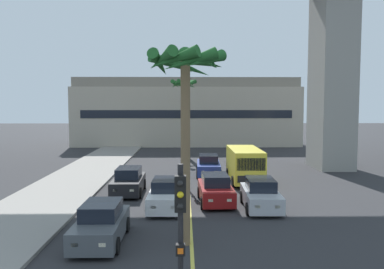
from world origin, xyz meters
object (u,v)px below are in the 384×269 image
at_px(car_queue_fourth, 208,166).
at_px(palm_tree_near_median, 183,97).
at_px(car_queue_fifth, 216,190).
at_px(car_queue_third, 166,195).
at_px(car_queue_second, 261,195).
at_px(palm_tree_mid_median, 185,81).
at_px(traffic_light_median_far, 186,146).
at_px(car_queue_sixth, 101,224).
at_px(car_queue_front, 129,182).
at_px(traffic_light_median_near, 180,234).
at_px(delivery_van, 245,164).

relative_size(car_queue_fourth, palm_tree_near_median, 0.51).
bearing_deg(palm_tree_near_median, car_queue_fifth, -84.92).
height_order(car_queue_third, car_queue_fourth, same).
height_order(car_queue_second, car_queue_fourth, same).
distance_m(car_queue_second, palm_tree_mid_median, 8.65).
xyz_separation_m(car_queue_fifth, traffic_light_median_far, (-1.61, 4.14, 1.99)).
xyz_separation_m(car_queue_second, car_queue_fifth, (-2.26, 1.27, 0.00)).
xyz_separation_m(car_queue_fourth, car_queue_fifth, (-0.11, -8.43, 0.00)).
distance_m(car_queue_second, car_queue_fourth, 9.94).
distance_m(car_queue_second, car_queue_sixth, 8.78).
relative_size(car_queue_third, traffic_light_median_far, 0.99).
distance_m(car_queue_front, traffic_light_median_near, 16.29).
distance_m(car_queue_fourth, car_queue_sixth, 15.50).
height_order(car_queue_fourth, car_queue_sixth, same).
distance_m(car_queue_third, palm_tree_mid_median, 7.76).
xyz_separation_m(car_queue_fifth, palm_tree_near_median, (-1.82, 20.51, 5.44)).
bearing_deg(car_queue_sixth, car_queue_fourth, 70.74).
bearing_deg(traffic_light_median_far, palm_tree_mid_median, -90.39).
relative_size(car_queue_front, traffic_light_median_near, 0.98).
bearing_deg(traffic_light_median_near, car_queue_front, 101.88).
relative_size(delivery_van, traffic_light_median_far, 1.25).
xyz_separation_m(delivery_van, traffic_light_median_near, (-4.25, -19.02, 1.43)).
relative_size(car_queue_fifth, palm_tree_mid_median, 0.55).
xyz_separation_m(car_queue_front, car_queue_second, (7.38, -3.66, 0.00)).
bearing_deg(delivery_van, car_queue_third, -126.70).
relative_size(car_queue_fourth, car_queue_fifth, 1.00).
xyz_separation_m(car_queue_front, traffic_light_median_near, (3.33, -15.83, 1.99)).
relative_size(car_queue_front, car_queue_second, 0.99).
relative_size(car_queue_front, palm_tree_near_median, 0.51).
bearing_deg(car_queue_second, car_queue_third, -179.96).
distance_m(car_queue_sixth, traffic_light_median_near, 8.16).
bearing_deg(palm_tree_near_median, traffic_light_median_near, -89.95).
xyz_separation_m(car_queue_second, delivery_van, (0.20, 6.85, 0.57)).
height_order(car_queue_fifth, car_queue_sixth, same).
distance_m(traffic_light_median_far, palm_tree_near_median, 16.73).
relative_size(car_queue_third, car_queue_fifth, 1.00).
height_order(car_queue_sixth, palm_tree_near_median, palm_tree_near_median).
height_order(car_queue_fourth, traffic_light_median_far, traffic_light_median_far).
relative_size(car_queue_fourth, traffic_light_median_far, 0.99).
bearing_deg(delivery_van, palm_tree_near_median, 105.98).
bearing_deg(car_queue_second, car_queue_fourth, 102.46).
distance_m(car_queue_fourth, palm_tree_mid_median, 16.10).
relative_size(car_queue_third, delivery_van, 0.79).
bearing_deg(traffic_light_median_far, delivery_van, 19.52).
relative_size(car_queue_sixth, traffic_light_median_near, 0.98).
relative_size(car_queue_sixth, palm_tree_near_median, 0.51).
bearing_deg(car_queue_fourth, traffic_light_median_near, -94.98).
distance_m(car_queue_third, car_queue_fourth, 10.09).
distance_m(car_queue_second, palm_tree_near_median, 22.82).
height_order(delivery_van, traffic_light_median_far, traffic_light_median_far).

